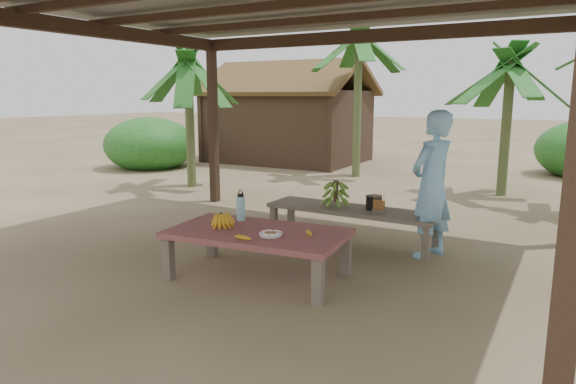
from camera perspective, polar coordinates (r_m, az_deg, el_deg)
The scene contains 17 objects.
ground at distance 5.93m, azimuth -0.06°, elevation -7.65°, with size 80.00×80.00×0.00m, color brown.
pavilion at distance 5.70m, azimuth -0.27°, elevation 19.91°, with size 6.60×5.60×2.95m.
work_table at distance 5.30m, azimuth -3.38°, elevation -4.97°, with size 1.89×1.18×0.50m.
bench at distance 6.61m, azimuth 7.07°, elevation -2.25°, with size 2.21×0.64×0.45m.
ripe_banana_bunch at distance 5.47m, azimuth -7.44°, elevation -2.98°, with size 0.27×0.23×0.16m, color gold, non-canonical shape.
plate at distance 5.08m, azimuth -1.94°, elevation -4.69°, with size 0.23×0.23×0.04m.
loose_banana_front at distance 4.96m, azimuth -5.03°, elevation -5.07°, with size 0.04×0.17×0.04m, color gold.
loose_banana_side at distance 5.11m, azimuth 2.36°, elevation -4.55°, with size 0.04×0.14×0.04m, color gold.
water_flask at distance 5.70m, azimuth -5.27°, elevation -1.72°, with size 0.09×0.09×0.34m.
green_banana_stalk at distance 6.66m, azimuth 5.32°, elevation -0.07°, with size 0.31×0.31×0.36m, color #598C2D, non-canonical shape.
cooking_pot at distance 6.54m, azimuth 9.50°, elevation -1.21°, with size 0.20×0.20×0.17m, color black.
skewer_rack at distance 6.39m, azimuth 10.08°, elevation -1.17°, with size 0.18×0.08×0.24m, color #A57F47, non-canonical shape.
woman at distance 6.13m, azimuth 15.69°, elevation 0.79°, with size 0.62×0.41×1.71m, color #74AFDB.
hut at distance 14.83m, azimuth 0.11°, elevation 7.72°, with size 4.40×3.43×2.85m.
banana_plant_n at distance 10.41m, azimuth 23.44°, elevation 11.70°, with size 1.80×1.80×2.68m.
banana_plant_nw at distance 12.03m, azimuth 7.88°, elevation 15.69°, with size 1.80×1.80×3.44m.
banana_plant_w at distance 10.73m, azimuth -11.03°, elevation 12.67°, with size 1.80×1.80×2.76m.
Camera 1 is at (2.78, -4.89, 1.86)m, focal length 32.00 mm.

